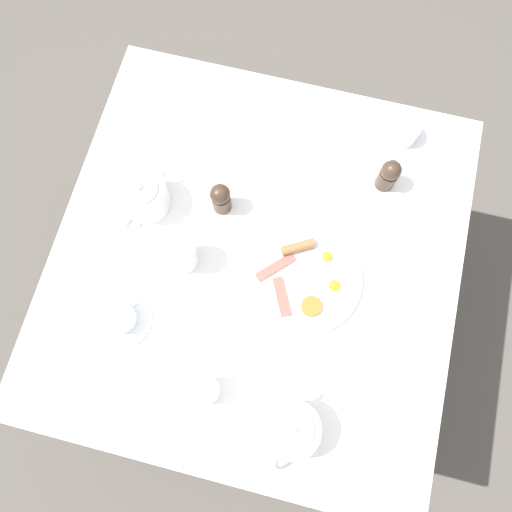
% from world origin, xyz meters
% --- Properties ---
extents(ground_plane, '(8.00, 8.00, 0.00)m').
position_xyz_m(ground_plane, '(0.00, 0.00, 0.00)').
color(ground_plane, '#4C4742').
extents(table, '(1.04, 1.07, 0.77)m').
position_xyz_m(table, '(0.00, 0.00, 0.70)').
color(table, white).
rests_on(table, ground_plane).
extents(breakfast_plate, '(0.30, 0.30, 0.04)m').
position_xyz_m(breakfast_plate, '(-0.13, 0.02, 0.78)').
color(breakfast_plate, white).
rests_on(breakfast_plate, table).
extents(teapot_near, '(0.13, 0.19, 0.12)m').
position_xyz_m(teapot_near, '(0.32, -0.08, 0.82)').
color(teapot_near, white).
rests_on(teapot_near, table).
extents(teapot_far, '(0.13, 0.21, 0.12)m').
position_xyz_m(teapot_far, '(-0.18, 0.38, 0.82)').
color(teapot_far, white).
rests_on(teapot_far, table).
extents(teacup_with_saucer_left, '(0.15, 0.15, 0.06)m').
position_xyz_m(teacup_with_saucer_left, '(-0.30, -0.43, 0.79)').
color(teacup_with_saucer_left, white).
rests_on(teacup_with_saucer_left, table).
extents(teacup_with_saucer_right, '(0.15, 0.15, 0.06)m').
position_xyz_m(teacup_with_saucer_right, '(0.28, 0.23, 0.79)').
color(teacup_with_saucer_right, white).
rests_on(teacup_with_saucer_right, table).
extents(water_glass_tall, '(0.08, 0.08, 0.11)m').
position_xyz_m(water_glass_tall, '(0.18, 0.05, 0.82)').
color(water_glass_tall, white).
rests_on(water_glass_tall, table).
extents(creamer_jug, '(0.09, 0.06, 0.07)m').
position_xyz_m(creamer_jug, '(0.03, 0.35, 0.80)').
color(creamer_jug, white).
rests_on(creamer_jug, table).
extents(pepper_grinder, '(0.05, 0.05, 0.11)m').
position_xyz_m(pepper_grinder, '(-0.28, -0.28, 0.82)').
color(pepper_grinder, '#38281E').
rests_on(pepper_grinder, table).
extents(salt_grinder, '(0.05, 0.05, 0.11)m').
position_xyz_m(salt_grinder, '(0.12, -0.12, 0.82)').
color(salt_grinder, '#38281E').
rests_on(salt_grinder, table).
extents(fork_by_plate, '(0.17, 0.04, 0.00)m').
position_xyz_m(fork_by_plate, '(0.36, -0.32, 0.77)').
color(fork_by_plate, silver).
rests_on(fork_by_plate, table).
extents(knife_by_plate, '(0.18, 0.12, 0.00)m').
position_xyz_m(knife_by_plate, '(-0.10, -0.40, 0.77)').
color(knife_by_plate, silver).
rests_on(knife_by_plate, table).
extents(spoon_for_tea, '(0.06, 0.16, 0.00)m').
position_xyz_m(spoon_for_tea, '(0.17, 0.40, 0.77)').
color(spoon_for_tea, silver).
rests_on(spoon_for_tea, table).
extents(fork_spare, '(0.15, 0.09, 0.00)m').
position_xyz_m(fork_spare, '(0.17, -0.32, 0.77)').
color(fork_spare, silver).
rests_on(fork_spare, table).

